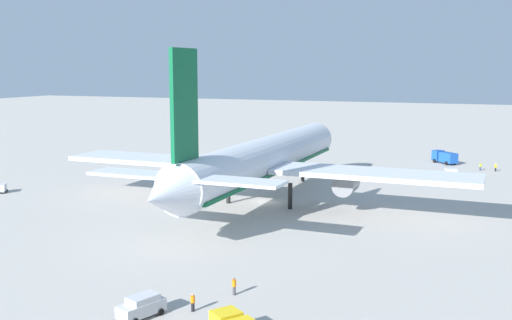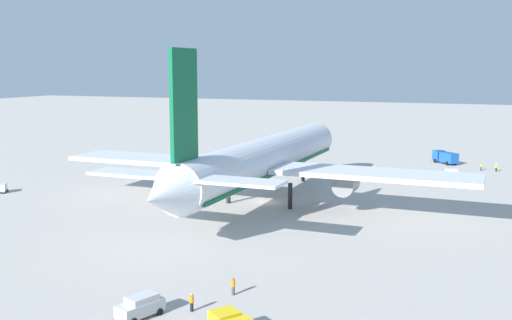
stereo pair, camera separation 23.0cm
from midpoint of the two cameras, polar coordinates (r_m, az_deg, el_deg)
The scene contains 11 objects.
ground_plane at distance 99.46m, azimuth 0.94°, elevation -4.00°, with size 600.00×600.00×0.00m, color #ADA8A0.
airliner at distance 96.98m, azimuth 0.66°, elevation 0.02°, with size 69.20×67.23×24.16m.
service_truck_1 at distance 145.55m, azimuth 17.46°, elevation 0.27°, with size 6.31×6.20×2.81m.
service_van at distance 55.78m, azimuth -10.71°, elevation -13.37°, with size 4.65×3.18×1.97m.
baggage_cart_0 at distance 115.94m, azimuth -22.75°, elevation -2.44°, with size 2.99×2.50×1.52m.
baggage_cart_2 at distance 130.33m, azimuth 18.00°, elevation -1.06°, with size 2.33×3.23×1.38m.
ground_worker_0 at distance 138.30m, azimuth 20.49°, elevation -0.60°, with size 0.55×0.55×1.70m.
ground_worker_2 at distance 59.86m, azimuth -2.05°, elevation -11.79°, with size 0.54×0.54×1.77m.
ground_worker_3 at distance 56.43m, azimuth -5.97°, elevation -13.19°, with size 0.50×0.50×1.70m.
ground_worker_4 at distance 138.35m, azimuth 21.75°, elevation -0.65°, with size 0.55×0.55×1.73m.
traffic_cone_0 at distance 143.19m, azimuth -7.01°, elevation -0.05°, with size 0.36×0.36×0.55m, color orange.
Camera 2 is at (-90.62, -34.71, 21.83)m, focal length 42.44 mm.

